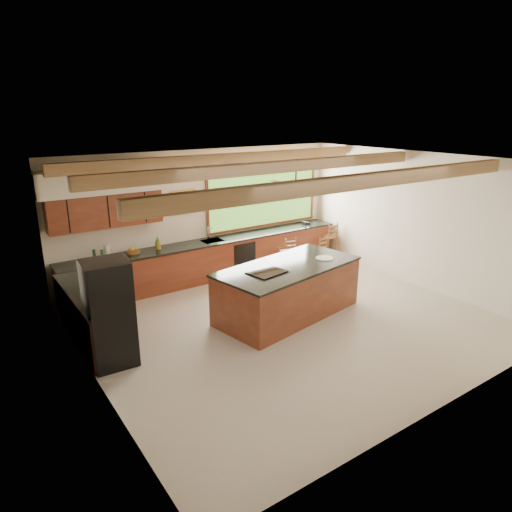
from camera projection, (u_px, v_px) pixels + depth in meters
ground at (288, 321)px, 8.69m from camera, size 7.20×7.20×0.00m
room_shell at (262, 202)px, 8.44m from camera, size 7.27×6.54×3.02m
counter_run at (189, 270)px, 10.09m from camera, size 7.12×3.10×1.22m
island at (288, 290)px, 8.86m from camera, size 3.10×1.85×1.03m
refrigerator at (109, 314)px, 7.01m from camera, size 0.70×0.68×1.70m
bar_stool_a at (289, 252)px, 11.03m from camera, size 0.42×0.42×0.94m
bar_stool_b at (282, 262)px, 10.28m from camera, size 0.35×0.35×0.95m
bar_stool_c at (320, 250)px, 11.21m from camera, size 0.38×0.38×0.95m
bar_stool_d at (330, 237)px, 12.17m from camera, size 0.37×0.37×1.02m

